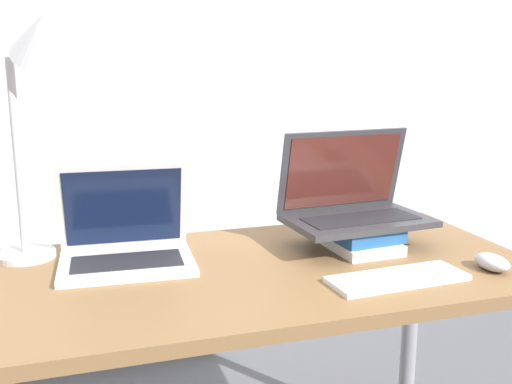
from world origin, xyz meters
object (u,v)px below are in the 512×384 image
Objects in this scene: laptop_left at (126,244)px; wireless_keyboard at (397,278)px; laptop_on_books at (353,203)px; mouse at (492,262)px; book_stack at (355,234)px; desk_lamp at (40,65)px.

wireless_keyboard is at bearing -28.73° from laptop_left.
laptop_on_books is at bearing -2.35° from laptop_left.
book_stack is at bearing 129.80° from mouse.
laptop_left is 3.28× the size of mouse.
laptop_left is 0.52× the size of desk_lamp.
desk_lamp is at bearing 172.18° from laptop_on_books.
book_stack is 2.56× the size of mouse.
laptop_on_books is at bearing 91.37° from book_stack.
desk_lamp is (-0.96, 0.38, 0.45)m from mouse.
wireless_keyboard is 3.24× the size of mouse.
mouse is at bearing -52.29° from laptop_on_books.
laptop_left is 0.58m from book_stack.
desk_lamp reaches higher than book_stack.
book_stack reaches higher than wireless_keyboard.
mouse is at bearing -21.75° from desk_lamp.
book_stack is (0.58, -0.04, -0.02)m from laptop_left.
laptop_left is 0.59m from laptop_on_books.
mouse is (0.22, -0.26, -0.01)m from book_stack.
book_stack is at bearing -88.63° from laptop_on_books.
book_stack reaches higher than mouse.
laptop_on_books is at bearing 127.71° from mouse.
wireless_keyboard is at bearing -96.22° from book_stack.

